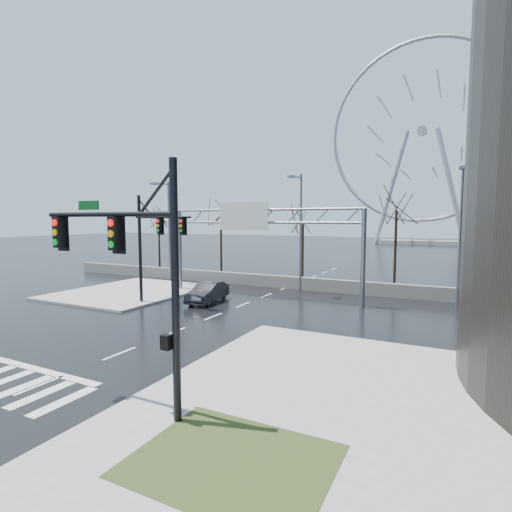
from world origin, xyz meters
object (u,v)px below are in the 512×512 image
Objects in this scene: sign_gantry at (257,233)px; signal_mast_near at (139,264)px; ferris_wheel at (422,139)px; signal_mast_far at (151,239)px; car at (208,292)px.

signal_mast_near is at bearing -73.81° from sign_gantry.
signal_mast_near is at bearing -89.92° from ferris_wheel.
signal_mast_near is 19.79m from sign_gantry.
signal_mast_far reaches higher than sign_gantry.
sign_gantry is 3.57× the size of car.
signal_mast_far is at bearing 130.26° from signal_mast_near.
sign_gantry is at bearing -93.84° from ferris_wheel.
car is (3.02, 2.67, -4.08)m from signal_mast_far.
signal_mast_near reaches higher than sign_gantry.
signal_mast_far is at bearing -132.47° from sign_gantry.
signal_mast_near is 1.75× the size of car.
car is (-7.98, 15.67, -4.12)m from signal_mast_near.
signal_mast_near and signal_mast_far have the same top height.
car is (-2.47, -3.33, -4.43)m from sign_gantry.
signal_mast_near is at bearing -49.74° from signal_mast_far.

